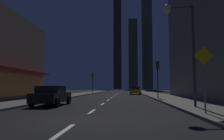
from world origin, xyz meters
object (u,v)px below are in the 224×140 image
(car_parked_near, at_px, (52,96))
(street_lamp_right, at_px, (180,29))
(fire_hydrant_far_left, at_px, (64,94))
(traffic_light_near_right, at_px, (158,71))
(car_parked_far, at_px, (135,91))
(traffic_light_far_left, at_px, (92,79))
(pedestrian_crossing_sign, at_px, (204,73))

(car_parked_near, distance_m, street_lamp_right, 10.11)
(fire_hydrant_far_left, relative_size, traffic_light_near_right, 0.16)
(car_parked_far, bearing_deg, traffic_light_near_right, -83.02)
(car_parked_near, height_order, traffic_light_far_left, traffic_light_far_left)
(traffic_light_near_right, height_order, pedestrian_crossing_sign, traffic_light_near_right)
(street_lamp_right, xyz_separation_m, pedestrian_crossing_sign, (0.22, -3.30, -3.05))
(pedestrian_crossing_sign, bearing_deg, street_lamp_right, 93.82)
(car_parked_far, distance_m, traffic_light_far_left, 11.03)
(car_parked_near, bearing_deg, traffic_light_far_left, 93.61)
(traffic_light_far_left, distance_m, street_lamp_right, 33.66)
(car_parked_far, xyz_separation_m, traffic_light_near_right, (1.90, -15.53, 2.45))
(car_parked_near, bearing_deg, street_lamp_right, -10.79)
(car_parked_near, bearing_deg, pedestrian_crossing_sign, -28.58)
(car_parked_near, relative_size, traffic_light_far_left, 1.01)
(traffic_light_far_left, height_order, pedestrian_crossing_sign, traffic_light_far_left)
(fire_hydrant_far_left, distance_m, traffic_light_near_right, 11.86)
(car_parked_near, xyz_separation_m, fire_hydrant_far_left, (-2.30, 10.63, -0.29))
(car_parked_near, xyz_separation_m, traffic_light_far_left, (-1.90, 30.09, 2.45))
(car_parked_near, relative_size, traffic_light_near_right, 1.01)
(fire_hydrant_far_left, xyz_separation_m, pedestrian_crossing_sign, (11.50, -15.64, 1.56))
(fire_hydrant_far_left, distance_m, street_lamp_right, 17.34)
(car_parked_far, xyz_separation_m, traffic_light_far_left, (-9.10, 5.73, 2.45))
(traffic_light_near_right, bearing_deg, pedestrian_crossing_sign, -89.59)
(car_parked_near, xyz_separation_m, traffic_light_near_right, (9.10, 8.83, 2.45))
(car_parked_far, relative_size, pedestrian_crossing_sign, 1.34)
(fire_hydrant_far_left, xyz_separation_m, traffic_light_far_left, (0.40, 19.46, 2.74))
(car_parked_near, height_order, traffic_light_near_right, traffic_light_near_right)
(pedestrian_crossing_sign, bearing_deg, traffic_light_far_left, 107.55)
(car_parked_far, xyz_separation_m, fire_hydrant_far_left, (-9.50, -13.73, -0.29))
(traffic_light_far_left, bearing_deg, pedestrian_crossing_sign, -72.45)
(traffic_light_near_right, relative_size, pedestrian_crossing_sign, 1.33)
(traffic_light_far_left, relative_size, street_lamp_right, 0.64)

